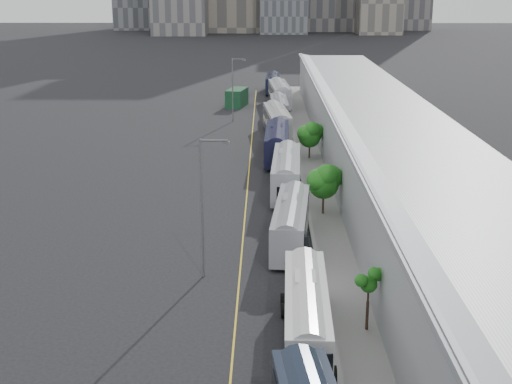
{
  "coord_description": "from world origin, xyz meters",
  "views": [
    {
      "loc": [
        0.24,
        -3.72,
        19.61
      ],
      "look_at": [
        -0.49,
        53.58,
        3.0
      ],
      "focal_mm": 50.0,
      "sensor_mm": 36.0,
      "label": 1
    }
  ],
  "objects_px": {
    "bus_7": "(279,111)",
    "shipping_container": "(237,98)",
    "bus_5": "(277,146)",
    "street_lamp_far": "(234,86)",
    "street_lamp_near": "(204,200)",
    "bus_4": "(286,176)",
    "bus_2": "(306,318)",
    "bus_6": "(277,124)",
    "suv": "(240,91)",
    "bus_8": "(280,96)",
    "bus_9": "(273,85)",
    "bus_3": "(291,227)"
  },
  "relations": [
    {
      "from": "bus_7",
      "to": "shipping_container",
      "type": "xyz_separation_m",
      "value": [
        -6.85,
        13.16,
        -0.02
      ]
    },
    {
      "from": "bus_5",
      "to": "street_lamp_far",
      "type": "distance_m",
      "value": 25.24
    },
    {
      "from": "bus_5",
      "to": "street_lamp_near",
      "type": "bearing_deg",
      "value": -97.01
    },
    {
      "from": "bus_4",
      "to": "bus_2",
      "type": "bearing_deg",
      "value": -86.8
    },
    {
      "from": "bus_5",
      "to": "bus_6",
      "type": "bearing_deg",
      "value": 90.99
    },
    {
      "from": "bus_2",
      "to": "bus_7",
      "type": "relative_size",
      "value": 0.99
    },
    {
      "from": "bus_7",
      "to": "street_lamp_near",
      "type": "relative_size",
      "value": 1.24
    },
    {
      "from": "bus_7",
      "to": "street_lamp_far",
      "type": "xyz_separation_m",
      "value": [
        -6.74,
        -0.75,
        3.88
      ]
    },
    {
      "from": "bus_4",
      "to": "suv",
      "type": "height_order",
      "value": "bus_4"
    },
    {
      "from": "bus_8",
      "to": "bus_9",
      "type": "bearing_deg",
      "value": 89.83
    },
    {
      "from": "bus_5",
      "to": "shipping_container",
      "type": "distance_m",
      "value": 38.62
    },
    {
      "from": "bus_6",
      "to": "bus_9",
      "type": "height_order",
      "value": "bus_6"
    },
    {
      "from": "bus_6",
      "to": "bus_3",
      "type": "bearing_deg",
      "value": -94.34
    },
    {
      "from": "bus_4",
      "to": "shipping_container",
      "type": "height_order",
      "value": "bus_4"
    },
    {
      "from": "bus_4",
      "to": "bus_6",
      "type": "relative_size",
      "value": 0.99
    },
    {
      "from": "bus_9",
      "to": "street_lamp_near",
      "type": "xyz_separation_m",
      "value": [
        -5.55,
        -89.97,
        4.14
      ]
    },
    {
      "from": "street_lamp_far",
      "to": "shipping_container",
      "type": "xyz_separation_m",
      "value": [
        -0.11,
        13.91,
        -3.89
      ]
    },
    {
      "from": "bus_8",
      "to": "street_lamp_near",
      "type": "relative_size",
      "value": 1.43
    },
    {
      "from": "bus_3",
      "to": "bus_5",
      "type": "relative_size",
      "value": 0.93
    },
    {
      "from": "street_lamp_far",
      "to": "suv",
      "type": "distance_m",
      "value": 27.24
    },
    {
      "from": "bus_2",
      "to": "bus_3",
      "type": "xyz_separation_m",
      "value": [
        -0.3,
        15.96,
        0.02
      ]
    },
    {
      "from": "shipping_container",
      "to": "street_lamp_far",
      "type": "bearing_deg",
      "value": -78.37
    },
    {
      "from": "bus_2",
      "to": "bus_9",
      "type": "xyz_separation_m",
      "value": [
        -0.92,
        99.45,
        -0.01
      ]
    },
    {
      "from": "bus_3",
      "to": "suv",
      "type": "distance_m",
      "value": 80.1
    },
    {
      "from": "bus_2",
      "to": "street_lamp_far",
      "type": "height_order",
      "value": "street_lamp_far"
    },
    {
      "from": "bus_8",
      "to": "street_lamp_far",
      "type": "xyz_separation_m",
      "value": [
        -7.09,
        -14.4,
        3.66
      ]
    },
    {
      "from": "bus_5",
      "to": "suv",
      "type": "xyz_separation_m",
      "value": [
        -6.07,
        51.07,
        -0.86
      ]
    },
    {
      "from": "bus_6",
      "to": "street_lamp_near",
      "type": "xyz_separation_m",
      "value": [
        -5.74,
        -48.9,
        3.98
      ]
    },
    {
      "from": "street_lamp_near",
      "to": "bus_5",
      "type": "bearing_deg",
      "value": 81.09
    },
    {
      "from": "bus_3",
      "to": "bus_7",
      "type": "distance_m",
      "value": 53.71
    },
    {
      "from": "street_lamp_near",
      "to": "suv",
      "type": "height_order",
      "value": "street_lamp_near"
    },
    {
      "from": "street_lamp_near",
      "to": "street_lamp_far",
      "type": "height_order",
      "value": "street_lamp_near"
    },
    {
      "from": "bus_2",
      "to": "suv",
      "type": "bearing_deg",
      "value": 95.92
    },
    {
      "from": "bus_6",
      "to": "bus_4",
      "type": "bearing_deg",
      "value": -93.91
    },
    {
      "from": "bus_8",
      "to": "street_lamp_far",
      "type": "distance_m",
      "value": 16.46
    },
    {
      "from": "suv",
      "to": "bus_2",
      "type": "bearing_deg",
      "value": -90.04
    },
    {
      "from": "bus_4",
      "to": "bus_6",
      "type": "bearing_deg",
      "value": 93.74
    },
    {
      "from": "bus_4",
      "to": "suv",
      "type": "bearing_deg",
      "value": 98.7
    },
    {
      "from": "suv",
      "to": "bus_7",
      "type": "bearing_deg",
      "value": -79.71
    },
    {
      "from": "bus_4",
      "to": "bus_8",
      "type": "relative_size",
      "value": 0.94
    },
    {
      "from": "suv",
      "to": "bus_3",
      "type": "bearing_deg",
      "value": -89.42
    },
    {
      "from": "bus_5",
      "to": "bus_2",
      "type": "bearing_deg",
      "value": -86.89
    },
    {
      "from": "bus_2",
      "to": "bus_9",
      "type": "relative_size",
      "value": 1.0
    },
    {
      "from": "bus_2",
      "to": "bus_9",
      "type": "distance_m",
      "value": 99.46
    },
    {
      "from": "bus_7",
      "to": "street_lamp_near",
      "type": "xyz_separation_m",
      "value": [
        -6.21,
        -60.2,
        4.12
      ]
    },
    {
      "from": "bus_3",
      "to": "bus_7",
      "type": "bearing_deg",
      "value": 95.17
    },
    {
      "from": "bus_6",
      "to": "shipping_container",
      "type": "distance_m",
      "value": 25.28
    },
    {
      "from": "bus_7",
      "to": "street_lamp_far",
      "type": "distance_m",
      "value": 7.82
    },
    {
      "from": "bus_8",
      "to": "suv",
      "type": "bearing_deg",
      "value": 115.98
    },
    {
      "from": "bus_5",
      "to": "shipping_container",
      "type": "bearing_deg",
      "value": 101.08
    }
  ]
}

